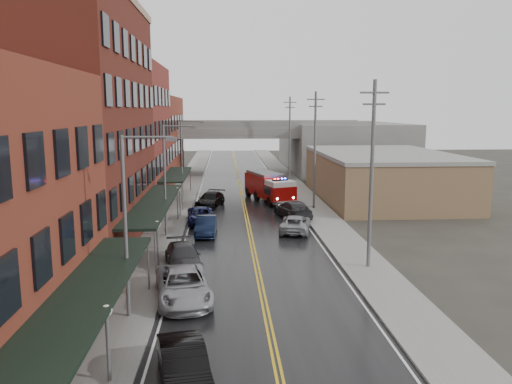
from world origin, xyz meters
name	(u,v)px	position (x,y,z in m)	size (l,w,h in m)	color
road	(247,220)	(0.00, 30.00, 0.01)	(11.00, 160.00, 0.02)	black
sidewalk_left	(168,220)	(-7.30, 30.00, 0.07)	(3.00, 160.00, 0.15)	slate
sidewalk_right	(324,218)	(7.30, 30.00, 0.07)	(3.00, 160.00, 0.15)	slate
curb_left	(186,220)	(-5.65, 30.00, 0.07)	(0.30, 160.00, 0.15)	gray
curb_right	(307,218)	(5.65, 30.00, 0.07)	(0.30, 160.00, 0.15)	gray
brick_building_b	(74,125)	(-13.30, 23.00, 9.00)	(9.00, 20.00, 18.00)	#502015
brick_building_c	(122,134)	(-13.30, 40.50, 7.50)	(9.00, 15.00, 15.00)	maroon
brick_building_far	(147,139)	(-13.30, 58.00, 6.00)	(9.00, 20.00, 12.00)	maroon
tan_building	(382,178)	(16.00, 40.00, 2.50)	(14.00, 22.00, 5.00)	#836246
right_far_block	(340,146)	(18.00, 70.00, 4.00)	(18.00, 30.00, 8.00)	slate
awning_0	(90,290)	(-7.49, 4.00, 2.99)	(2.60, 16.00, 3.09)	black
awning_1	(155,203)	(-7.49, 23.00, 2.99)	(2.60, 18.00, 3.09)	black
awning_2	(176,174)	(-7.49, 40.50, 2.99)	(2.60, 13.00, 3.09)	black
globe_lamp_0	(107,326)	(-6.40, 2.00, 2.31)	(0.44, 0.44, 3.12)	#59595B
globe_lamp_1	(157,233)	(-6.40, 16.00, 2.31)	(0.44, 0.44, 3.12)	#59595B
globe_lamp_2	(178,196)	(-6.40, 30.00, 2.31)	(0.44, 0.44, 3.12)	#59595B
street_lamp_0	(130,215)	(-6.55, 8.00, 5.19)	(2.64, 0.22, 9.00)	#59595B
street_lamp_1	(168,173)	(-6.55, 24.00, 5.19)	(2.64, 0.22, 9.00)	#59595B
street_lamp_2	(184,155)	(-6.55, 40.00, 5.19)	(2.64, 0.22, 9.00)	#59595B
utility_pole_0	(372,172)	(7.20, 15.00, 6.31)	(1.80, 0.24, 12.00)	#59595B
utility_pole_1	(315,148)	(7.20, 35.00, 6.31)	(1.80, 0.24, 12.00)	#59595B
utility_pole_2	(290,137)	(7.20, 55.00, 6.31)	(1.80, 0.24, 12.00)	#59595B
overpass	(238,137)	(0.00, 62.00, 5.99)	(40.00, 10.00, 7.50)	slate
fire_truck	(269,186)	(2.95, 39.47, 1.71)	(5.43, 9.05, 3.15)	#8D0706
parked_car_left_1	(184,367)	(-3.60, 1.66, 0.79)	(1.66, 4.77, 1.57)	black
parked_car_left_2	(183,286)	(-4.31, 10.20, 0.84)	(2.78, 6.03, 1.67)	#96979D
parked_car_left_3	(183,257)	(-4.76, 15.70, 0.78)	(2.17, 5.35, 1.55)	#2B2B2E
parked_car_left_4	(184,253)	(-4.81, 16.93, 0.66)	(1.56, 3.88, 1.32)	silver
parked_car_left_5	(206,226)	(-3.60, 24.45, 0.76)	(1.61, 4.63, 1.53)	black
parked_car_left_6	(201,216)	(-4.25, 28.80, 0.70)	(2.33, 5.05, 1.40)	#151B4F
parked_car_left_7	(210,200)	(-3.60, 36.53, 0.77)	(2.15, 5.29, 1.53)	black
parked_car_right_0	(295,224)	(3.86, 25.06, 0.71)	(2.35, 5.11, 1.42)	gray
parked_car_right_1	(293,209)	(4.39, 30.48, 0.82)	(2.31, 5.67, 1.65)	#242426
parked_car_right_2	(277,191)	(4.11, 41.80, 0.73)	(1.73, 4.29, 1.46)	silver
parked_car_right_3	(277,180)	(5.00, 51.25, 0.75)	(1.58, 4.53, 1.49)	black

